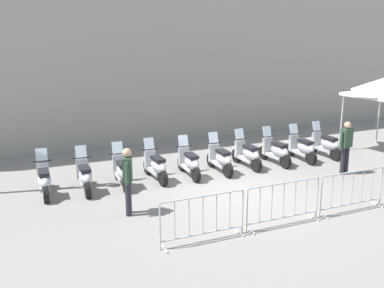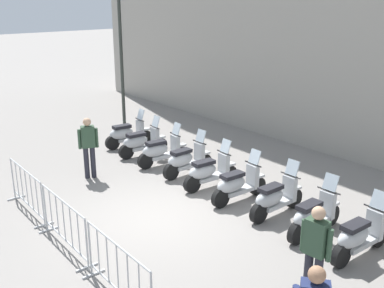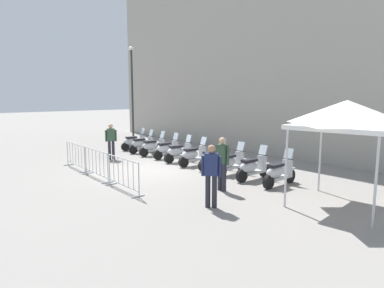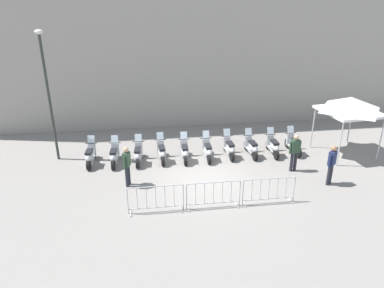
# 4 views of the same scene
# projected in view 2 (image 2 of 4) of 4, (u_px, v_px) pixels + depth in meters

# --- Properties ---
(ground_plane) EXTENTS (120.00, 120.00, 0.00)m
(ground_plane) POSITION_uv_depth(u_px,v_px,m) (158.00, 216.00, 10.41)
(ground_plane) COLOR gray
(motorcycle_0) EXTENTS (0.66, 1.72, 1.24)m
(motorcycle_0) POSITION_uv_depth(u_px,v_px,m) (127.00, 134.00, 15.22)
(motorcycle_0) COLOR black
(motorcycle_0) RESTS_ON ground
(motorcycle_1) EXTENTS (0.66, 1.72, 1.24)m
(motorcycle_1) POSITION_uv_depth(u_px,v_px,m) (141.00, 142.00, 14.33)
(motorcycle_1) COLOR black
(motorcycle_1) RESTS_ON ground
(motorcycle_2) EXTENTS (0.67, 1.72, 1.24)m
(motorcycle_2) POSITION_uv_depth(u_px,v_px,m) (161.00, 151.00, 13.51)
(motorcycle_2) COLOR black
(motorcycle_2) RESTS_ON ground
(motorcycle_3) EXTENTS (0.56, 1.73, 1.24)m
(motorcycle_3) POSITION_uv_depth(u_px,v_px,m) (186.00, 160.00, 12.74)
(motorcycle_3) COLOR black
(motorcycle_3) RESTS_ON ground
(motorcycle_4) EXTENTS (0.64, 1.72, 1.24)m
(motorcycle_4) POSITION_uv_depth(u_px,v_px,m) (209.00, 172.00, 11.88)
(motorcycle_4) COLOR black
(motorcycle_4) RESTS_ON ground
(motorcycle_5) EXTENTS (0.62, 1.72, 1.24)m
(motorcycle_5) POSITION_uv_depth(u_px,v_px,m) (237.00, 185.00, 11.05)
(motorcycle_5) COLOR black
(motorcycle_5) RESTS_ON ground
(motorcycle_6) EXTENTS (0.57, 1.73, 1.24)m
(motorcycle_6) POSITION_uv_depth(u_px,v_px,m) (275.00, 198.00, 10.31)
(motorcycle_6) COLOR black
(motorcycle_6) RESTS_ON ground
(motorcycle_7) EXTENTS (0.56, 1.73, 1.24)m
(motorcycle_7) POSITION_uv_depth(u_px,v_px,m) (313.00, 216.00, 9.45)
(motorcycle_7) COLOR black
(motorcycle_7) RESTS_ON ground
(motorcycle_8) EXTENTS (0.62, 1.72, 1.24)m
(motorcycle_8) POSITION_uv_depth(u_px,v_px,m) (359.00, 236.00, 8.62)
(motorcycle_8) COLOR black
(motorcycle_8) RESTS_ON ground
(barrier_segment_0) EXTENTS (2.02, 0.66, 1.07)m
(barrier_segment_0) POSITION_uv_depth(u_px,v_px,m) (27.00, 191.00, 10.50)
(barrier_segment_0) COLOR #B2B5B7
(barrier_segment_0) RESTS_ON ground
(barrier_segment_1) EXTENTS (2.02, 0.66, 1.07)m
(barrier_segment_1) POSITION_uv_depth(u_px,v_px,m) (64.00, 225.00, 8.93)
(barrier_segment_1) COLOR #B2B5B7
(barrier_segment_1) RESTS_ON ground
(barrier_segment_2) EXTENTS (2.02, 0.66, 1.07)m
(barrier_segment_2) POSITION_uv_depth(u_px,v_px,m) (118.00, 273.00, 7.35)
(barrier_segment_2) COLOR #B2B5B7
(barrier_segment_2) RESTS_ON ground
(street_lamp) EXTENTS (0.36, 0.36, 6.00)m
(street_lamp) POSITION_uv_depth(u_px,v_px,m) (120.00, 34.00, 16.00)
(street_lamp) COLOR #2D332D
(street_lamp) RESTS_ON ground
(officer_near_row_end) EXTENTS (0.55, 0.22, 1.73)m
(officer_near_row_end) POSITION_uv_depth(u_px,v_px,m) (315.00, 250.00, 7.17)
(officer_near_row_end) COLOR #23232D
(officer_near_row_end) RESTS_ON ground
(officer_mid_plaza) EXTENTS (0.36, 0.50, 1.73)m
(officer_mid_plaza) POSITION_uv_depth(u_px,v_px,m) (89.00, 144.00, 12.41)
(officer_mid_plaza) COLOR #23232D
(officer_mid_plaza) RESTS_ON ground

